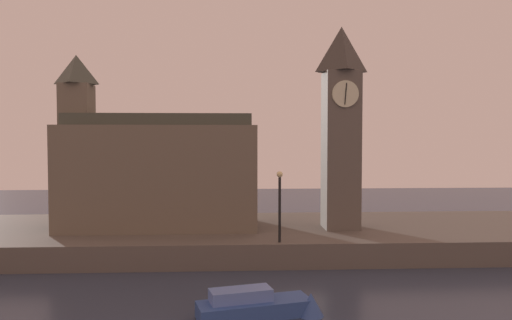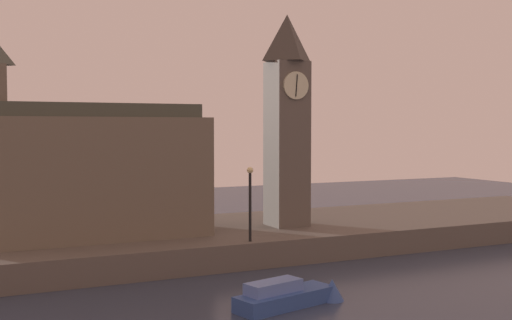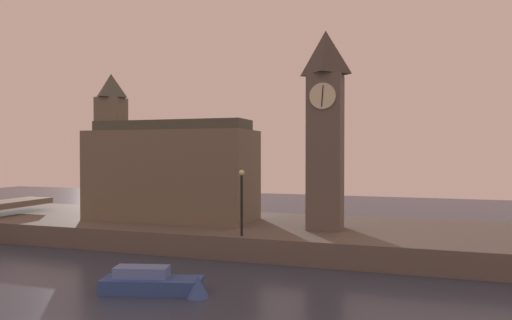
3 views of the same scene
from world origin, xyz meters
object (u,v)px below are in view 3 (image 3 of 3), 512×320
Objects in this scene: clock_tower at (325,127)px; parliament_hall at (167,170)px; boat_tour_blue at (162,284)px; streetlamp at (242,195)px.

clock_tower is 13.17m from parliament_hall.
clock_tower is at bearing 63.74° from boat_tour_blue.
parliament_hall reaches higher than streetlamp.
boat_tour_blue is (-1.33, -7.72, -3.63)m from streetlamp.
clock_tower is 2.37× the size of boat_tour_blue.
clock_tower reaches higher than boat_tour_blue.
parliament_hall is at bearing 117.99° from boat_tour_blue.
streetlamp is 8.63m from boat_tour_blue.
parliament_hall is 3.15× the size of streetlamp.
streetlamp is (-4.59, -4.26, -4.47)m from clock_tower.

